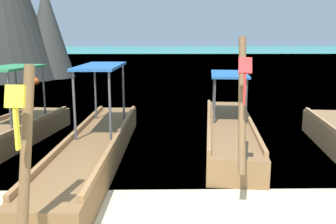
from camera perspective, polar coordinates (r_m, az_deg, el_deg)
The scene contains 5 objects.
sea_water at distance 66.21m, azimuth -0.88°, elevation 8.94°, with size 120.00×120.00×0.00m, color teal.
longtail_boat_turquoise_ribbon at distance 9.69m, azimuth -24.21°, elevation -3.41°, with size 2.00×6.12×2.55m.
longtail_boat_yellow_ribbon at distance 8.12m, azimuth -10.99°, elevation -5.23°, with size 1.26×7.43×2.32m.
longtail_boat_red_ribbon at distance 9.62m, azimuth 9.28°, elevation -2.67°, with size 1.86×6.88×2.65m.
mooring_buoy_near at distance 22.14m, azimuth -19.62°, elevation 4.38°, with size 0.46×0.46×0.46m.
Camera 1 is at (-0.14, -4.12, 2.61)m, focal length 39.97 mm.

